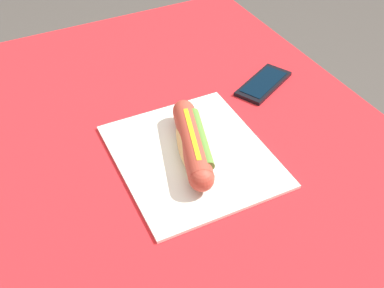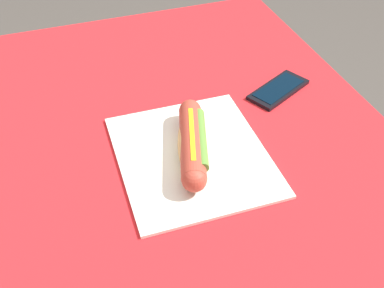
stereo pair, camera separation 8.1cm
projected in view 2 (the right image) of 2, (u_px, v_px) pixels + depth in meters
name	position (u px, v px, depth m)	size (l,w,h in m)	color
dining_table	(166.00, 193.00, 0.96)	(1.02, 0.86, 0.73)	brown
paper_wrapper	(192.00, 155.00, 0.83)	(0.29, 0.26, 0.01)	silver
hot_dog	(193.00, 143.00, 0.81)	(0.21, 0.10, 0.05)	#DBB26B
cell_phone	(278.00, 90.00, 0.98)	(0.12, 0.15, 0.01)	black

